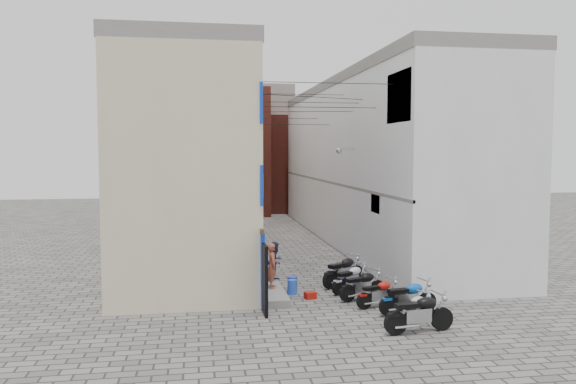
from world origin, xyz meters
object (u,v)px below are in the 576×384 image
motorcycle_e (363,284)px  motorcycle_g (344,269)px  motorcycle_d (379,292)px  red_crate (310,295)px  person_a (272,266)px  motorcycle_b (413,308)px  person_b (276,261)px  motorcycle_c (408,296)px  water_jug_far (292,284)px  motorcycle_f (351,277)px  water_jug_near (292,287)px  motorcycle_a (419,311)px

motorcycle_e → motorcycle_g: size_ratio=0.88×
motorcycle_d → red_crate: (-2.03, 1.36, -0.38)m
motorcycle_e → person_a: person_a is taller
motorcycle_b → person_b: bearing=-173.9°
motorcycle_c → water_jug_far: motorcycle_c is taller
motorcycle_b → motorcycle_g: bearing=162.5°
motorcycle_b → motorcycle_g: (-0.79, 4.99, 0.12)m
person_a → water_jug_far: (0.77, 0.28, -0.77)m
motorcycle_f → person_b: (-2.58, 1.25, 0.43)m
water_jug_near → water_jug_far: water_jug_far is taller
motorcycle_f → red_crate: (-1.64, -0.66, -0.43)m
motorcycle_d → red_crate: bearing=-141.7°
motorcycle_e → motorcycle_f: bearing=164.8°
person_b → red_crate: person_b is taller
person_b → motorcycle_c: bearing=-98.7°
motorcycle_b → motorcycle_f: 4.07m
motorcycle_e → water_jug_near: size_ratio=3.57×
person_b → water_jug_near: (0.42, -1.23, -0.72)m
motorcycle_e → motorcycle_f: 1.03m
person_a → person_b: 1.20m
motorcycle_e → red_crate: motorcycle_e is taller
person_b → motorcycle_a: bearing=-110.8°
motorcycle_d → motorcycle_b: bearing=-6.9°
water_jug_near → motorcycle_e: bearing=-24.5°
motorcycle_c → person_a: person_a is taller
motorcycle_b → water_jug_near: size_ratio=3.28×
motorcycle_b → person_b: size_ratio=1.19×
red_crate → motorcycle_f: bearing=22.0°
water_jug_near → red_crate: size_ratio=1.40×
red_crate → motorcycle_e: bearing=-11.6°
motorcycle_d → person_a: person_a is taller
motorcycle_b → motorcycle_c: size_ratio=0.86×
motorcycle_d → water_jug_near: size_ratio=3.27×
motorcycle_a → person_b: person_b is taller
person_a → red_crate: size_ratio=4.23×
motorcycle_e → water_jug_near: 2.52m
red_crate → motorcycle_c: bearing=-40.6°
motorcycle_b → person_b: 6.24m
motorcycle_c → motorcycle_f: (-1.02, 2.94, -0.04)m
motorcycle_d → motorcycle_g: (-0.41, 3.02, 0.12)m
motorcycle_e → person_a: size_ratio=1.18×
motorcycle_d → motorcycle_f: bearing=172.9°
motorcycle_c → motorcycle_g: motorcycle_g is taller
motorcycle_d → motorcycle_e: (-0.26, 1.00, 0.04)m
motorcycle_f → water_jug_near: bearing=-122.9°
motorcycle_a → motorcycle_e: 3.71m
motorcycle_d → water_jug_far: 3.45m
red_crate → motorcycle_a: bearing=-60.3°
motorcycle_d → person_b: 4.44m
person_a → person_b: size_ratio=1.09×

